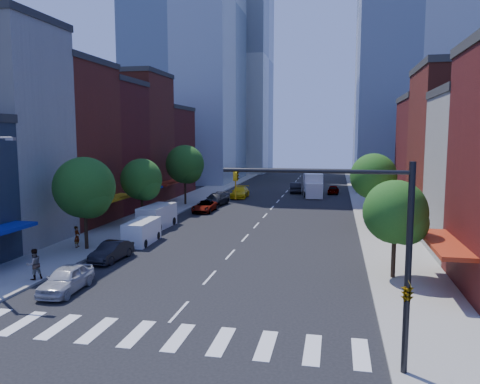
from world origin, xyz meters
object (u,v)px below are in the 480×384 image
(parked_car_second, at_px, (111,251))
(parked_car_rear, at_px, (216,199))
(parked_car_front, at_px, (66,279))
(pedestrian_near, at_px, (77,237))
(cargo_van_far, at_px, (157,217))
(traffic_car_oncoming, at_px, (295,188))
(traffic_car_far, at_px, (333,189))
(cargo_van_near, at_px, (141,232))
(taxi, at_px, (240,192))
(box_truck, at_px, (313,185))
(pedestrian_far, at_px, (34,264))
(parked_car_third, at_px, (205,206))

(parked_car_second, bearing_deg, parked_car_rear, 92.54)
(parked_car_front, xyz_separation_m, pedestrian_near, (-4.97, 9.57, 0.26))
(parked_car_front, height_order, parked_car_second, parked_car_front)
(cargo_van_far, bearing_deg, parked_car_front, -81.79)
(traffic_car_oncoming, distance_m, traffic_car_far, 6.02)
(traffic_car_oncoming, bearing_deg, parked_car_front, 73.34)
(parked_car_front, relative_size, cargo_van_near, 0.95)
(taxi, distance_m, box_truck, 11.27)
(taxi, relative_size, pedestrian_near, 3.23)
(parked_car_front, bearing_deg, pedestrian_far, 153.28)
(parked_car_third, height_order, traffic_car_far, traffic_car_far)
(traffic_car_oncoming, relative_size, pedestrian_far, 2.53)
(pedestrian_far, bearing_deg, cargo_van_far, -152.15)
(pedestrian_near, bearing_deg, parked_car_rear, -17.94)
(parked_car_second, bearing_deg, cargo_van_far, 100.11)
(parked_car_rear, bearing_deg, taxi, 87.10)
(cargo_van_far, xyz_separation_m, taxi, (3.50, 23.96, -0.31))
(parked_car_second, height_order, parked_car_third, parked_car_second)
(parked_car_rear, relative_size, traffic_car_oncoming, 1.11)
(cargo_van_far, relative_size, pedestrian_near, 3.12)
(cargo_van_near, bearing_deg, traffic_car_oncoming, 73.60)
(box_truck, bearing_deg, parked_car_front, -110.04)
(taxi, bearing_deg, parked_car_front, -93.76)
(traffic_car_oncoming, bearing_deg, box_truck, 122.57)
(parked_car_front, relative_size, pedestrian_far, 2.29)
(parked_car_second, relative_size, cargo_van_near, 0.91)
(parked_car_third, xyz_separation_m, box_truck, (11.94, 17.84, 1.00))
(parked_car_front, relative_size, parked_car_second, 1.05)
(cargo_van_far, bearing_deg, taxi, 84.03)
(parked_car_third, distance_m, pedestrian_near, 20.49)
(cargo_van_near, relative_size, cargo_van_far, 0.87)
(parked_car_front, distance_m, traffic_car_oncoming, 51.68)
(cargo_van_near, height_order, taxi, cargo_van_near)
(cargo_van_far, relative_size, traffic_car_oncoming, 1.10)
(parked_car_third, height_order, pedestrian_far, pedestrian_far)
(cargo_van_near, distance_m, pedestrian_near, 5.16)
(box_truck, relative_size, pedestrian_far, 4.62)
(traffic_car_oncoming, bearing_deg, pedestrian_far, 69.77)
(traffic_car_far, relative_size, box_truck, 0.45)
(parked_car_front, xyz_separation_m, parked_car_rear, (0.00, 34.88, 0.04))
(parked_car_front, height_order, traffic_car_far, parked_car_front)
(box_truck, xyz_separation_m, pedestrian_near, (-16.92, -37.71, -0.66))
(pedestrian_near, bearing_deg, parked_car_front, -159.35)
(parked_car_front, height_order, traffic_car_oncoming, traffic_car_oncoming)
(parked_car_rear, bearing_deg, pedestrian_far, -87.37)
(traffic_car_oncoming, relative_size, box_truck, 0.55)
(traffic_car_far, relative_size, pedestrian_far, 2.07)
(parked_car_third, bearing_deg, taxi, 83.75)
(parked_car_second, xyz_separation_m, box_truck, (12.55, 40.44, 0.97))
(parked_car_front, distance_m, box_truck, 48.78)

